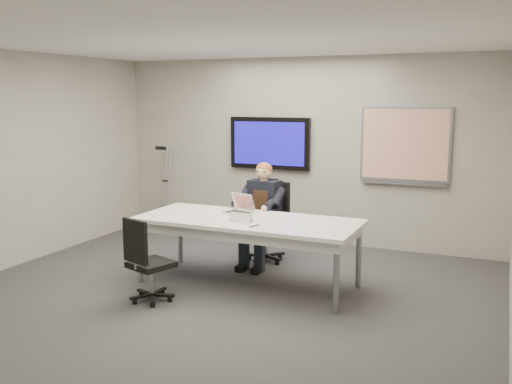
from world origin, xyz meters
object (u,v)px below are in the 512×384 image
at_px(office_chair_far, 268,236).
at_px(seated_person, 259,225).
at_px(laptop, 240,208).
at_px(office_chair_near, 148,276).
at_px(conference_table, 248,226).

height_order(office_chair_far, seated_person, seated_person).
relative_size(seated_person, laptop, 3.47).
height_order(office_chair_far, office_chair_near, office_chair_far).
bearing_deg(laptop, office_chair_far, 102.75).
bearing_deg(laptop, conference_table, -34.49).
bearing_deg(seated_person, office_chair_near, -100.72).
height_order(office_chair_near, seated_person, seated_person).
xyz_separation_m(office_chair_far, laptop, (-0.05, -0.76, 0.52)).
height_order(conference_table, office_chair_near, office_chair_near).
bearing_deg(office_chair_near, seated_person, -88.92).
distance_m(office_chair_far, laptop, 0.93).
xyz_separation_m(conference_table, seated_person, (-0.19, 0.79, -0.16)).
bearing_deg(office_chair_far, seated_person, -71.14).
relative_size(conference_table, office_chair_near, 2.78).
bearing_deg(conference_table, office_chair_far, 100.16).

